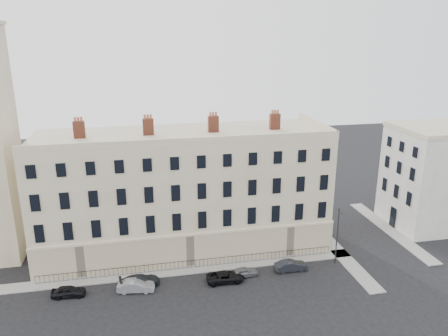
{
  "coord_description": "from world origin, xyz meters",
  "views": [
    {
      "loc": [
        -11.53,
        -40.55,
        26.9
      ],
      "look_at": [
        -1.05,
        10.0,
        10.82
      ],
      "focal_mm": 35.0,
      "sensor_mm": 36.0,
      "label": 1
    }
  ],
  "objects_px": {
    "car_d": "(226,277)",
    "car_f": "(291,266)",
    "car_b": "(136,286)",
    "streetlamp": "(338,233)",
    "car_a": "(69,291)",
    "car_c": "(140,281)",
    "car_e": "(244,272)"
  },
  "relations": [
    {
      "from": "car_c",
      "to": "car_e",
      "type": "xyz_separation_m",
      "value": [
        11.79,
        -0.4,
        -0.08
      ]
    },
    {
      "from": "car_c",
      "to": "car_e",
      "type": "relative_size",
      "value": 1.34
    },
    {
      "from": "car_e",
      "to": "car_c",
      "type": "bearing_deg",
      "value": 80.75
    },
    {
      "from": "car_b",
      "to": "car_f",
      "type": "height_order",
      "value": "car_b"
    },
    {
      "from": "car_a",
      "to": "car_e",
      "type": "bearing_deg",
      "value": -86.55
    },
    {
      "from": "car_d",
      "to": "streetlamp",
      "type": "bearing_deg",
      "value": -83.8
    },
    {
      "from": "car_d",
      "to": "car_b",
      "type": "bearing_deg",
      "value": 90.6
    },
    {
      "from": "car_b",
      "to": "car_d",
      "type": "distance_m",
      "value": 9.91
    },
    {
      "from": "car_d",
      "to": "car_f",
      "type": "distance_m",
      "value": 8.1
    },
    {
      "from": "car_b",
      "to": "car_d",
      "type": "relative_size",
      "value": 0.92
    },
    {
      "from": "car_c",
      "to": "car_d",
      "type": "height_order",
      "value": "car_c"
    },
    {
      "from": "car_a",
      "to": "car_f",
      "type": "xyz_separation_m",
      "value": [
        25.0,
        0.23,
        0.03
      ]
    },
    {
      "from": "streetlamp",
      "to": "car_d",
      "type": "bearing_deg",
      "value": 174.36
    },
    {
      "from": "car_d",
      "to": "car_e",
      "type": "height_order",
      "value": "car_d"
    },
    {
      "from": "streetlamp",
      "to": "car_f",
      "type": "bearing_deg",
      "value": 173.78
    },
    {
      "from": "streetlamp",
      "to": "car_e",
      "type": "bearing_deg",
      "value": 172.11
    },
    {
      "from": "car_b",
      "to": "car_e",
      "type": "distance_m",
      "value": 12.23
    },
    {
      "from": "car_a",
      "to": "car_d",
      "type": "height_order",
      "value": "car_a"
    },
    {
      "from": "car_c",
      "to": "car_e",
      "type": "height_order",
      "value": "car_c"
    },
    {
      "from": "car_d",
      "to": "streetlamp",
      "type": "distance_m",
      "value": 14.38
    },
    {
      "from": "car_a",
      "to": "car_f",
      "type": "height_order",
      "value": "car_f"
    },
    {
      "from": "streetlamp",
      "to": "car_b",
      "type": "bearing_deg",
      "value": 172.04
    },
    {
      "from": "car_b",
      "to": "car_e",
      "type": "height_order",
      "value": "car_b"
    },
    {
      "from": "car_d",
      "to": "car_e",
      "type": "relative_size",
      "value": 1.3
    },
    {
      "from": "car_e",
      "to": "streetlamp",
      "type": "distance_m",
      "value": 12.12
    },
    {
      "from": "car_a",
      "to": "car_f",
      "type": "relative_size",
      "value": 0.92
    },
    {
      "from": "car_a",
      "to": "car_d",
      "type": "xyz_separation_m",
      "value": [
        16.94,
        -0.55,
        -0.0
      ]
    },
    {
      "from": "car_d",
      "to": "car_c",
      "type": "bearing_deg",
      "value": 84.64
    },
    {
      "from": "car_d",
      "to": "car_f",
      "type": "bearing_deg",
      "value": -83.38
    },
    {
      "from": "car_a",
      "to": "car_c",
      "type": "xyz_separation_m",
      "value": [
        7.46,
        0.52,
        0.04
      ]
    },
    {
      "from": "car_f",
      "to": "car_d",
      "type": "bearing_deg",
      "value": 95.53
    },
    {
      "from": "car_b",
      "to": "car_c",
      "type": "bearing_deg",
      "value": -14.75
    }
  ]
}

